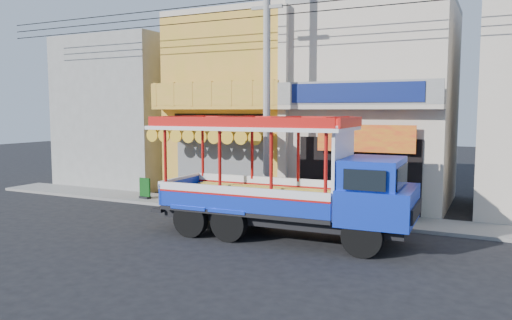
{
  "coord_description": "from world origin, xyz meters",
  "views": [
    {
      "loc": [
        6.68,
        -13.34,
        3.93
      ],
      "look_at": [
        -1.05,
        2.5,
        2.16
      ],
      "focal_mm": 35.0,
      "sensor_mm": 36.0,
      "label": 1
    }
  ],
  "objects_px": {
    "potted_plant_a": "(385,202)",
    "potted_plant_c": "(410,204)",
    "songthaew_truck": "(300,181)",
    "potted_plant_b": "(395,207)",
    "green_sign": "(145,190)",
    "utility_pole": "(271,79)"
  },
  "relations": [
    {
      "from": "potted_plant_a",
      "to": "potted_plant_b",
      "type": "relative_size",
      "value": 1.29
    },
    {
      "from": "songthaew_truck",
      "to": "potted_plant_c",
      "type": "bearing_deg",
      "value": 54.31
    },
    {
      "from": "songthaew_truck",
      "to": "potted_plant_b",
      "type": "xyz_separation_m",
      "value": [
        2.18,
        3.58,
        -1.24
      ]
    },
    {
      "from": "utility_pole",
      "to": "potted_plant_c",
      "type": "relative_size",
      "value": 24.86
    },
    {
      "from": "songthaew_truck",
      "to": "potted_plant_b",
      "type": "height_order",
      "value": "songthaew_truck"
    },
    {
      "from": "green_sign",
      "to": "potted_plant_c",
      "type": "distance_m",
      "value": 11.0
    },
    {
      "from": "potted_plant_c",
      "to": "songthaew_truck",
      "type": "bearing_deg",
      "value": -31.2
    },
    {
      "from": "green_sign",
      "to": "potted_plant_b",
      "type": "relative_size",
      "value": 1.02
    },
    {
      "from": "songthaew_truck",
      "to": "green_sign",
      "type": "bearing_deg",
      "value": 159.63
    },
    {
      "from": "songthaew_truck",
      "to": "potted_plant_a",
      "type": "bearing_deg",
      "value": 64.09
    },
    {
      "from": "utility_pole",
      "to": "potted_plant_a",
      "type": "distance_m",
      "value": 6.01
    },
    {
      "from": "utility_pole",
      "to": "potted_plant_c",
      "type": "height_order",
      "value": "utility_pole"
    },
    {
      "from": "utility_pole",
      "to": "songthaew_truck",
      "type": "distance_m",
      "value": 4.77
    },
    {
      "from": "potted_plant_b",
      "to": "potted_plant_c",
      "type": "distance_m",
      "value": 0.49
    },
    {
      "from": "songthaew_truck",
      "to": "potted_plant_b",
      "type": "distance_m",
      "value": 4.37
    },
    {
      "from": "utility_pole",
      "to": "potted_plant_c",
      "type": "bearing_deg",
      "value": 11.34
    },
    {
      "from": "utility_pole",
      "to": "potted_plant_b",
      "type": "xyz_separation_m",
      "value": [
        4.4,
        0.88,
        -4.47
      ]
    },
    {
      "from": "potted_plant_a",
      "to": "potted_plant_c",
      "type": "bearing_deg",
      "value": -56.03
    },
    {
      "from": "songthaew_truck",
      "to": "potted_plant_b",
      "type": "relative_size",
      "value": 9.23
    },
    {
      "from": "potted_plant_a",
      "to": "potted_plant_c",
      "type": "height_order",
      "value": "potted_plant_a"
    },
    {
      "from": "green_sign",
      "to": "potted_plant_b",
      "type": "xyz_separation_m",
      "value": [
        10.52,
        0.49,
        0.06
      ]
    },
    {
      "from": "green_sign",
      "to": "potted_plant_c",
      "type": "height_order",
      "value": "potted_plant_c"
    }
  ]
}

